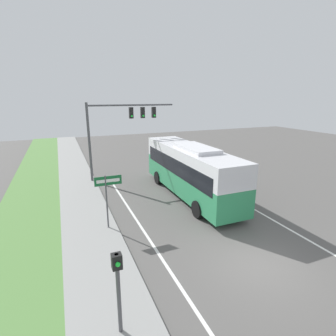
{
  "coord_description": "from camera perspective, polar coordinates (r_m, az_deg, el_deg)",
  "views": [
    {
      "loc": [
        -7.16,
        -7.39,
        6.83
      ],
      "look_at": [
        -0.29,
        9.15,
        1.9
      ],
      "focal_mm": 28.0,
      "sensor_mm": 36.0,
      "label": 1
    }
  ],
  "objects": [
    {
      "name": "lane_divider_near",
      "position": [
        10.67,
        2.68,
        -24.4
      ],
      "size": [
        0.14,
        30.0,
        0.01
      ],
      "color": "silver",
      "rests_on": "ground_plane"
    },
    {
      "name": "pedestrian_signal",
      "position": [
        8.06,
        -10.85,
        -22.96
      ],
      "size": [
        0.28,
        0.34,
        2.7
      ],
      "color": "#4C4C51",
      "rests_on": "ground_plane"
    },
    {
      "name": "street_sign",
      "position": [
        13.78,
        -13.03,
        -4.99
      ],
      "size": [
        1.38,
        0.08,
        2.98
      ],
      "color": "#4C4C51",
      "rests_on": "ground_plane"
    },
    {
      "name": "sidewalk",
      "position": [
        10.07,
        -12.58,
        -27.31
      ],
      "size": [
        2.8,
        80.0,
        0.12
      ],
      "color": "gray",
      "rests_on": "ground_plane"
    },
    {
      "name": "ground_plane",
      "position": [
        12.35,
        18.9,
        -19.13
      ],
      "size": [
        80.0,
        80.0,
        0.0
      ],
      "primitive_type": "plane",
      "color": "#565451"
    },
    {
      "name": "bus",
      "position": [
        18.16,
        4.79,
        -0.04
      ],
      "size": [
        2.6,
        10.63,
        3.7
      ],
      "color": "#2D8956",
      "rests_on": "ground_plane"
    },
    {
      "name": "lane_divider_far",
      "position": [
        14.73,
        29.87,
        -14.45
      ],
      "size": [
        0.14,
        30.0,
        0.01
      ],
      "color": "silver",
      "rests_on": "ground_plane"
    },
    {
      "name": "signal_gantry",
      "position": [
        21.98,
        -10.38,
        9.64
      ],
      "size": [
        7.26,
        0.41,
        6.37
      ],
      "color": "#4C4C51",
      "rests_on": "ground_plane"
    }
  ]
}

